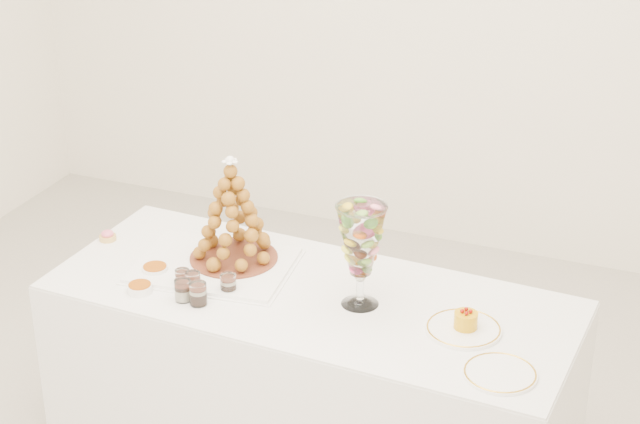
% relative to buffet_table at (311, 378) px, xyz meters
% --- Properties ---
extents(buffet_table, '(1.83, 0.81, 0.68)m').
position_rel_buffet_table_xyz_m(buffet_table, '(0.00, 0.00, 0.00)').
color(buffet_table, white).
rests_on(buffet_table, ground).
extents(lace_tray, '(0.57, 0.45, 0.02)m').
position_rel_buffet_table_xyz_m(lace_tray, '(-0.39, 0.04, 0.35)').
color(lace_tray, white).
rests_on(lace_tray, buffet_table).
extents(macaron_vase, '(0.16, 0.16, 0.36)m').
position_rel_buffet_table_xyz_m(macaron_vase, '(0.18, -0.00, 0.57)').
color(macaron_vase, white).
rests_on(macaron_vase, buffet_table).
extents(cake_plate, '(0.24, 0.24, 0.01)m').
position_rel_buffet_table_xyz_m(cake_plate, '(0.54, -0.04, 0.35)').
color(cake_plate, white).
rests_on(cake_plate, buffet_table).
extents(spare_plate, '(0.22, 0.22, 0.01)m').
position_rel_buffet_table_xyz_m(spare_plate, '(0.70, -0.24, 0.35)').
color(spare_plate, white).
rests_on(spare_plate, buffet_table).
extents(pink_tart, '(0.06, 0.06, 0.04)m').
position_rel_buffet_table_xyz_m(pink_tart, '(-0.85, 0.09, 0.36)').
color(pink_tart, tan).
rests_on(pink_tart, buffet_table).
extents(verrine_a, '(0.06, 0.06, 0.07)m').
position_rel_buffet_table_xyz_m(verrine_a, '(-0.42, -0.13, 0.37)').
color(verrine_a, white).
rests_on(verrine_a, buffet_table).
extents(verrine_b, '(0.06, 0.06, 0.07)m').
position_rel_buffet_table_xyz_m(verrine_b, '(-0.37, -0.13, 0.38)').
color(verrine_b, white).
rests_on(verrine_b, buffet_table).
extents(verrine_c, '(0.07, 0.07, 0.07)m').
position_rel_buffet_table_xyz_m(verrine_c, '(-0.26, -0.10, 0.38)').
color(verrine_c, white).
rests_on(verrine_c, buffet_table).
extents(verrine_d, '(0.06, 0.06, 0.08)m').
position_rel_buffet_table_xyz_m(verrine_d, '(-0.38, -0.20, 0.38)').
color(verrine_d, white).
rests_on(verrine_d, buffet_table).
extents(verrine_e, '(0.07, 0.07, 0.08)m').
position_rel_buffet_table_xyz_m(verrine_e, '(-0.32, -0.20, 0.38)').
color(verrine_e, white).
rests_on(verrine_e, buffet_table).
extents(ramekin_back, '(0.09, 0.09, 0.03)m').
position_rel_buffet_table_xyz_m(ramekin_back, '(-0.55, -0.08, 0.36)').
color(ramekin_back, white).
rests_on(ramekin_back, buffet_table).
extents(ramekin_front, '(0.09, 0.09, 0.03)m').
position_rel_buffet_table_xyz_m(ramekin_front, '(-0.54, -0.21, 0.35)').
color(ramekin_front, white).
rests_on(ramekin_front, buffet_table).
extents(croquembouche, '(0.31, 0.31, 0.39)m').
position_rel_buffet_table_xyz_m(croquembouche, '(-0.34, 0.10, 0.55)').
color(croquembouche, brown).
rests_on(croquembouche, lace_tray).
extents(mousse_cake, '(0.08, 0.08, 0.07)m').
position_rel_buffet_table_xyz_m(mousse_cake, '(0.54, -0.03, 0.38)').
color(mousse_cake, '#D29709').
rests_on(mousse_cake, cake_plate).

